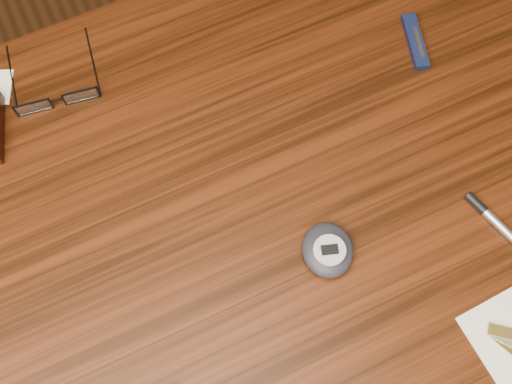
# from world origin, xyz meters

# --- Properties ---
(ground) EXTENTS (3.80, 3.80, 0.00)m
(ground) POSITION_xyz_m (0.00, 0.00, 0.00)
(ground) COLOR #472814
(ground) RESTS_ON ground
(desk) EXTENTS (1.00, 0.70, 0.75)m
(desk) POSITION_xyz_m (0.00, 0.00, 0.65)
(desk) COLOR #381708
(desk) RESTS_ON ground
(eyeglasses) EXTENTS (0.12, 0.12, 0.02)m
(eyeglasses) POSITION_xyz_m (-0.13, 0.24, 0.76)
(eyeglasses) COLOR black
(eyeglasses) RESTS_ON desk
(pedometer) EXTENTS (0.07, 0.08, 0.03)m
(pedometer) POSITION_xyz_m (0.08, -0.07, 0.76)
(pedometer) COLOR black
(pedometer) RESTS_ON desk
(pocket_knife) EXTENTS (0.04, 0.08, 0.01)m
(pocket_knife) POSITION_xyz_m (0.31, 0.12, 0.76)
(pocket_knife) COLOR #121A39
(pocket_knife) RESTS_ON desk
(silver_pen) EXTENTS (0.04, 0.12, 0.01)m
(silver_pen) POSITION_xyz_m (0.27, -0.13, 0.75)
(silver_pen) COLOR #B1B1B5
(silver_pen) RESTS_ON desk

